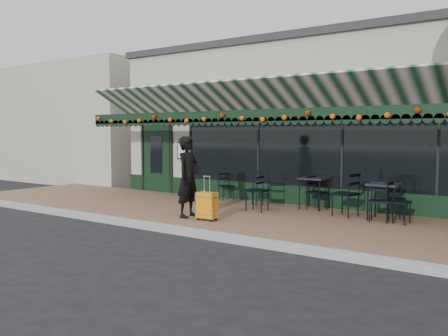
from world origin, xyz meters
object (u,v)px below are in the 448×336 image
Objects in this scene: suitcase at (207,206)px; chair_b_front at (257,191)px; cafe_table_b at (314,181)px; chair_a_left at (345,194)px; chair_a_extra at (399,203)px; chair_b_right at (317,193)px; chair_b_left at (254,190)px; chair_a_right at (396,200)px; chair_a_front at (379,202)px; cafe_table_a at (384,187)px; chair_solo at (226,186)px; woman at (188,177)px.

chair_b_front is at bearing 77.67° from suitcase.
chair_a_left is (1.03, -0.60, -0.20)m from cafe_table_b.
chair_a_extra is 2.24m from chair_b_right.
chair_b_right reaches higher than chair_b_left.
chair_a_right is 0.97× the size of chair_a_front.
chair_a_left is 1.23m from chair_a_extra.
cafe_table_a reaches higher than chair_solo.
chair_a_right is at bearing 34.10° from suitcase.
chair_b_right is at bearing 165.25° from cafe_table_a.
chair_a_front is (3.70, 1.87, -0.48)m from woman.
cafe_table_a is at bearing -92.51° from chair_b_right.
woman reaches higher than chair_a_front.
suitcase is 4.18m from chair_a_right.
chair_a_left is at bearing 154.81° from chair_a_front.
woman is 2.31× the size of cafe_table_b.
chair_a_extra is 0.90× the size of chair_b_front.
cafe_table_b is at bearing -108.70° from chair_a_left.
chair_b_left is at bearing 119.18° from chair_b_front.
chair_a_left is at bearing 99.31° from chair_a_right.
chair_b_left is 1.66m from chair_b_right.
chair_a_right is (1.02, 0.39, -0.09)m from chair_a_left.
suitcase is 3.86m from cafe_table_a.
chair_a_extra is at bearing 85.06° from chair_b_left.
chair_solo is at bearing 99.49° from chair_b_right.
chair_a_front is 1.09× the size of chair_b_left.
cafe_table_b is 1.02× the size of chair_solo.
chair_b_front reaches higher than chair_a_right.
cafe_table_a is 1.04× the size of chair_solo.
chair_a_left is at bearing 85.61° from chair_b_left.
chair_a_extra is 1.12× the size of chair_b_left.
chair_b_right is (-1.74, 0.73, -0.01)m from chair_a_front.
chair_a_right is 4.75m from chair_solo.
chair_b_left is at bearing 92.68° from suitcase.
suitcase reaches higher than cafe_table_a.
woman is 1.86× the size of chair_b_front.
cafe_table_b is 0.90× the size of chair_a_extra.
chair_a_front is at bearing 28.52° from suitcase.
woman reaches higher than chair_b_right.
chair_a_front reaches higher than chair_solo.
chair_b_left is 1.24m from chair_solo.
chair_a_left is 1.03× the size of chair_b_front.
cafe_table_a is at bearing 4.56° from chair_b_front.
chair_b_left is (-1.52, -0.34, -0.32)m from cafe_table_b.
chair_a_right is at bearing 9.95° from chair_b_front.
chair_a_front is (-0.19, -0.60, 0.01)m from chair_a_right.
woman reaches higher than cafe_table_a.
woman is 2.07× the size of chair_a_extra.
chair_a_left is at bearing -58.64° from woman.
chair_b_front is (-3.04, -0.88, 0.07)m from chair_a_right.
chair_a_front reaches higher than cafe_table_a.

